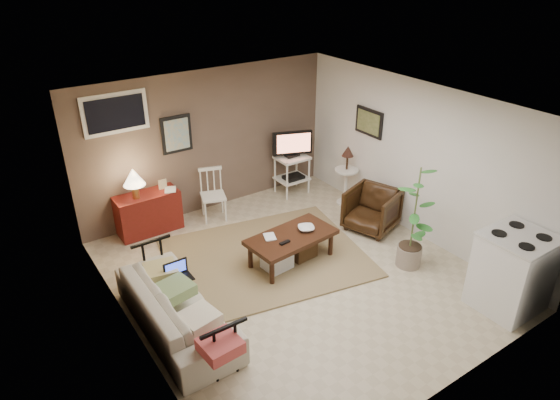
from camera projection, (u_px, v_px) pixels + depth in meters
floor at (295, 275)px, 6.98m from camera, size 5.00×5.00×0.00m
art_back at (177, 134)px, 7.86m from camera, size 0.50×0.03×0.60m
art_right at (369, 122)px, 8.17m from camera, size 0.03×0.60×0.45m
window at (115, 113)px, 7.18m from camera, size 0.96×0.03×0.60m
rug at (266, 257)px, 7.34m from camera, size 3.16×2.72×0.03m
coffee_table at (291, 247)px, 7.13m from camera, size 1.33×0.77×0.48m
sofa at (175, 301)px, 5.84m from camera, size 0.59×2.03×0.80m
sofa_pillows at (187, 304)px, 5.65m from camera, size 0.39×1.93×0.14m
sofa_end_rails at (185, 302)px, 5.93m from camera, size 0.55×2.03×0.68m
laptop at (178, 273)px, 6.14m from camera, size 0.31×0.23×0.21m
red_console at (147, 209)px, 7.87m from camera, size 0.99×0.44×1.14m
spindle_chair at (213, 196)px, 8.26m from camera, size 0.49×0.49×0.86m
tv_stand at (292, 161)px, 9.00m from camera, size 0.68×0.46×1.19m
side_table at (347, 168)px, 8.60m from camera, size 0.41×0.41×1.09m
armchair at (372, 208)px, 7.95m from camera, size 0.89×0.92×0.75m
potted_plant at (415, 215)px, 6.82m from camera, size 0.39×0.39×1.55m
stove at (512, 271)px, 6.17m from camera, size 0.80×0.75×1.05m
bowl at (306, 223)px, 7.12m from camera, size 0.24×0.15×0.23m
book_table at (264, 232)px, 6.93m from camera, size 0.15×0.07×0.21m
book_console at (164, 184)px, 7.80m from camera, size 0.17×0.09×0.23m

